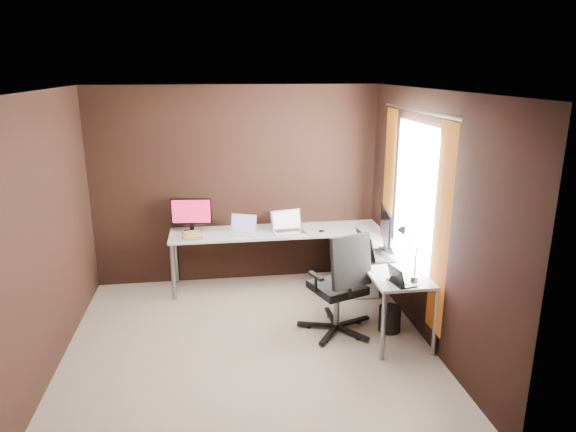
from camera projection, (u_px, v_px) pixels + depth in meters
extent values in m
cube|color=tan|center=(249.00, 347.00, 5.14)|extent=(3.60, 3.60, 0.00)
cube|color=white|center=(243.00, 91.00, 4.44)|extent=(3.60, 3.60, 0.00)
cube|color=black|center=(237.00, 186.00, 6.50)|extent=(3.60, 0.00, 2.50)
cube|color=black|center=(267.00, 318.00, 3.08)|extent=(3.60, 0.00, 2.50)
cube|color=black|center=(43.00, 237.00, 4.53)|extent=(0.00, 3.60, 2.50)
cube|color=black|center=(429.00, 220.00, 5.04)|extent=(0.00, 3.60, 2.50)
cube|color=white|center=(416.00, 192.00, 5.32)|extent=(0.00, 1.00, 1.30)
cube|color=orange|center=(441.00, 232.00, 4.68)|extent=(0.01, 0.35, 2.00)
cube|color=orange|center=(388.00, 195.00, 6.06)|extent=(0.01, 0.35, 2.00)
cylinder|color=slate|center=(418.00, 111.00, 5.08)|extent=(0.02, 1.90, 0.02)
cube|color=white|center=(277.00, 232.00, 6.43)|extent=(2.65, 0.60, 0.03)
cube|color=white|center=(385.00, 259.00, 5.50)|extent=(0.60, 1.65, 0.03)
cylinder|color=slate|center=(173.00, 272.00, 6.10)|extent=(0.05, 0.05, 0.70)
cylinder|color=slate|center=(176.00, 257.00, 6.60)|extent=(0.05, 0.05, 0.70)
cylinder|color=slate|center=(383.00, 327.00, 4.82)|extent=(0.05, 0.05, 0.70)
cylinder|color=slate|center=(436.00, 323.00, 4.90)|extent=(0.05, 0.05, 0.70)
cylinder|color=slate|center=(369.00, 247.00, 6.96)|extent=(0.05, 0.05, 0.70)
cube|color=white|center=(357.00, 269.00, 6.35)|extent=(0.42, 0.50, 0.60)
cube|color=black|center=(192.00, 232.00, 6.33)|extent=(0.23, 0.16, 0.01)
cube|color=black|center=(192.00, 227.00, 6.33)|extent=(0.05, 0.03, 0.10)
cube|color=black|center=(191.00, 211.00, 6.28)|extent=(0.49, 0.08, 0.32)
cube|color=#C8153F|center=(191.00, 211.00, 6.26)|extent=(0.46, 0.05, 0.29)
cube|color=black|center=(386.00, 250.00, 5.70)|extent=(0.18, 0.24, 0.01)
cube|color=black|center=(385.00, 246.00, 5.68)|extent=(0.04, 0.06, 0.10)
cube|color=black|center=(386.00, 226.00, 5.62)|extent=(0.13, 0.58, 0.36)
cube|color=#0D319F|center=(387.00, 226.00, 5.62)|extent=(0.10, 0.55, 0.33)
cube|color=white|center=(242.00, 233.00, 6.30)|extent=(0.38, 0.33, 0.02)
cube|color=white|center=(244.00, 222.00, 6.35)|extent=(0.32, 0.17, 0.20)
cube|color=#6C5CA2|center=(244.00, 223.00, 6.35)|extent=(0.28, 0.15, 0.17)
cube|color=silver|center=(288.00, 232.00, 6.35)|extent=(0.42, 0.33, 0.02)
cube|color=silver|center=(286.00, 220.00, 6.41)|extent=(0.39, 0.13, 0.24)
cube|color=silver|center=(286.00, 220.00, 6.40)|extent=(0.34, 0.11, 0.20)
cube|color=black|center=(375.00, 256.00, 5.52)|extent=(0.34, 0.45, 0.02)
cube|color=black|center=(366.00, 245.00, 5.46)|extent=(0.12, 0.43, 0.26)
cube|color=#191F3B|center=(366.00, 245.00, 5.46)|extent=(0.10, 0.38, 0.23)
cube|color=black|center=(402.00, 283.00, 4.85)|extent=(0.23, 0.29, 0.02)
cube|color=black|center=(396.00, 275.00, 4.80)|extent=(0.10, 0.26, 0.16)
cube|color=#D05D97|center=(397.00, 275.00, 4.80)|extent=(0.09, 0.23, 0.14)
cube|color=tan|center=(193.00, 237.00, 6.12)|extent=(0.26, 0.21, 0.02)
cube|color=#B29636|center=(192.00, 236.00, 6.11)|extent=(0.25, 0.21, 0.02)
cube|color=silver|center=(192.00, 234.00, 6.11)|extent=(0.27, 0.23, 0.02)
cube|color=#B29636|center=(192.00, 233.00, 6.10)|extent=(0.25, 0.22, 0.01)
ellipsoid|color=black|center=(191.00, 238.00, 6.08)|extent=(0.09, 0.07, 0.03)
ellipsoid|color=black|center=(322.00, 231.00, 6.35)|extent=(0.09, 0.07, 0.03)
cylinder|color=slate|center=(414.00, 279.00, 4.89)|extent=(0.07, 0.07, 0.05)
cylinder|color=slate|center=(415.00, 262.00, 4.84)|extent=(0.02, 0.02, 0.29)
cylinder|color=slate|center=(411.00, 242.00, 4.80)|extent=(0.02, 0.16, 0.21)
cone|color=slate|center=(403.00, 232.00, 4.84)|extent=(0.09, 0.11, 0.12)
cylinder|color=slate|center=(337.00, 307.00, 5.41)|extent=(0.06, 0.06, 0.40)
cube|color=black|center=(337.00, 287.00, 5.35)|extent=(0.61, 0.61, 0.08)
cube|color=black|center=(351.00, 261.00, 5.05)|extent=(0.46, 0.26, 0.52)
cylinder|color=black|center=(390.00, 319.00, 5.43)|extent=(0.30, 0.30, 0.27)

